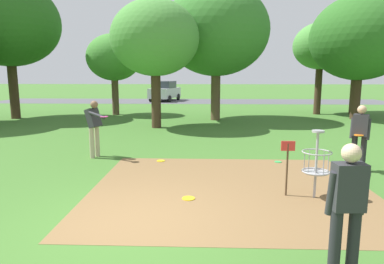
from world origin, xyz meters
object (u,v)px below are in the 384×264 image
(tree_mid_center, at_px, (114,58))
(tree_mid_right, at_px, (155,39))
(tree_near_left, at_px, (8,23))
(tree_mid_left, at_px, (361,38))
(disc_golf_basket, at_px, (313,161))
(tree_far_center, at_px, (216,31))
(frisbee_mid_grass, at_px, (188,198))
(tree_near_right, at_px, (321,47))
(player_throwing, at_px, (347,206))
(frisbee_by_tee, at_px, (161,161))
(player_waiting_left, at_px, (94,125))
(frisbee_near_basket, at_px, (278,162))
(tree_far_left, at_px, (358,48))
(player_foreground_watching, at_px, (360,134))
(parked_car_leftmost, at_px, (165,91))

(tree_mid_center, relative_size, tree_mid_right, 0.84)
(tree_near_left, relative_size, tree_mid_left, 1.13)
(disc_golf_basket, distance_m, tree_far_center, 12.63)
(tree_mid_left, xyz_separation_m, tree_mid_right, (-10.63, -3.48, -0.34))
(frisbee_mid_grass, bearing_deg, tree_near_right, 63.93)
(player_throwing, relative_size, frisbee_by_tee, 7.16)
(disc_golf_basket, relative_size, player_waiting_left, 0.81)
(player_waiting_left, height_order, tree_far_center, tree_far_center)
(player_throwing, relative_size, tree_mid_left, 0.26)
(frisbee_near_basket, bearing_deg, player_waiting_left, 175.81)
(frisbee_by_tee, distance_m, tree_mid_left, 14.38)
(tree_far_left, bearing_deg, tree_near_right, -172.26)
(frisbee_mid_grass, height_order, tree_near_right, tree_near_right)
(frisbee_near_basket, height_order, tree_mid_right, tree_mid_right)
(frisbee_mid_grass, height_order, tree_far_center, tree_far_center)
(player_waiting_left, height_order, tree_far_left, tree_far_left)
(frisbee_by_tee, distance_m, tree_far_center, 10.41)
(tree_near_left, xyz_separation_m, tree_mid_right, (8.45, -3.03, -1.15))
(disc_golf_basket, xyz_separation_m, tree_mid_center, (-7.69, 14.07, 2.70))
(frisbee_near_basket, relative_size, tree_near_right, 0.04)
(player_throwing, bearing_deg, frisbee_near_basket, 85.65)
(player_throwing, distance_m, tree_far_center, 15.27)
(tree_near_left, distance_m, tree_near_right, 17.97)
(tree_near_left, bearing_deg, player_waiting_left, -50.11)
(player_throwing, xyz_separation_m, tree_near_right, (5.35, 17.68, 3.16))
(frisbee_mid_grass, bearing_deg, tree_near_left, 130.31)
(player_foreground_watching, relative_size, player_waiting_left, 1.00)
(player_waiting_left, bearing_deg, tree_far_left, 43.30)
(player_foreground_watching, relative_size, tree_mid_left, 0.26)
(frisbee_near_basket, bearing_deg, tree_near_left, 144.13)
(player_throwing, bearing_deg, frisbee_by_tee, 117.33)
(player_throwing, height_order, tree_mid_right, tree_mid_right)
(frisbee_by_tee, xyz_separation_m, tree_far_center, (1.84, 9.10, 4.72))
(tree_near_right, bearing_deg, tree_mid_left, -59.39)
(tree_near_left, xyz_separation_m, tree_far_center, (11.29, -0.18, -0.48))
(player_waiting_left, bearing_deg, parked_car_leftmost, 91.20)
(disc_golf_basket, relative_size, tree_near_right, 0.25)
(player_foreground_watching, xyz_separation_m, tree_mid_left, (4.40, 10.52, 3.43))
(parked_car_leftmost, bearing_deg, disc_golf_basket, -76.74)
(frisbee_by_tee, xyz_separation_m, tree_mid_left, (9.63, 9.73, 4.39))
(frisbee_near_basket, bearing_deg, frisbee_by_tee, -179.83)
(frisbee_near_basket, distance_m, tree_mid_center, 14.03)
(tree_mid_center, bearing_deg, frisbee_near_basket, -55.99)
(frisbee_near_basket, distance_m, tree_near_right, 13.61)
(frisbee_near_basket, xyz_separation_m, parked_car_leftmost, (-5.86, 22.40, 0.91))
(frisbee_mid_grass, distance_m, tree_mid_right, 10.26)
(player_throwing, distance_m, tree_near_right, 18.74)
(frisbee_by_tee, distance_m, tree_mid_center, 12.54)
(tree_mid_right, xyz_separation_m, parked_car_leftmost, (-1.49, 16.16, -3.14))
(player_foreground_watching, xyz_separation_m, frisbee_by_tee, (-5.23, 0.79, -0.96))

